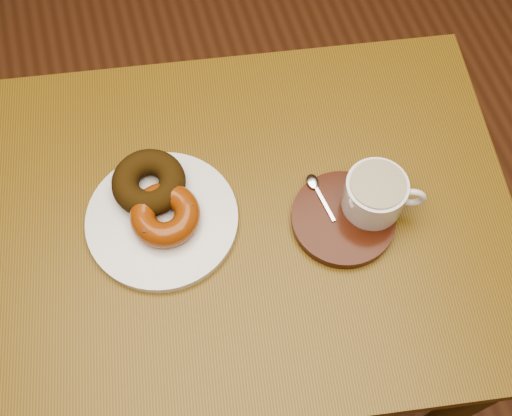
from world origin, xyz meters
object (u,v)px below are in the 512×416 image
object	(u,v)px
donut_plate	(162,220)
cafe_table	(245,249)
saucer	(343,219)
coffee_cup	(376,194)

from	to	relation	value
donut_plate	cafe_table	bearing A→B (deg)	-11.99
donut_plate	saucer	world-z (taller)	saucer
cafe_table	coffee_cup	xyz separation A→B (m)	(0.20, -0.04, 0.18)
saucer	cafe_table	bearing A→B (deg)	161.38
saucer	coffee_cup	distance (m)	0.07
cafe_table	saucer	world-z (taller)	saucer
cafe_table	donut_plate	xyz separation A→B (m)	(-0.12, 0.03, 0.14)
saucer	coffee_cup	world-z (taller)	coffee_cup
coffee_cup	saucer	bearing A→B (deg)	-147.34
saucer	coffee_cup	xyz separation A→B (m)	(0.05, 0.01, 0.04)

